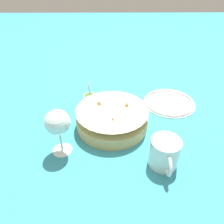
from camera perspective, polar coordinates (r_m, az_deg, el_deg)
ground_plane at (r=0.83m, az=0.96°, el=-4.60°), size 4.00×4.00×0.00m
food_basket at (r=0.82m, az=0.01°, el=-1.76°), size 0.27×0.27×0.09m
sauce_cup at (r=0.97m, az=-5.71°, el=3.55°), size 0.07×0.06×0.12m
wine_glass at (r=0.69m, az=-14.04°, el=-2.91°), size 0.08×0.08×0.16m
beer_mug at (r=0.70m, az=13.50°, el=-10.57°), size 0.13×0.09×0.10m
side_plate at (r=1.00m, az=14.71°, el=2.49°), size 0.22×0.22×0.01m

